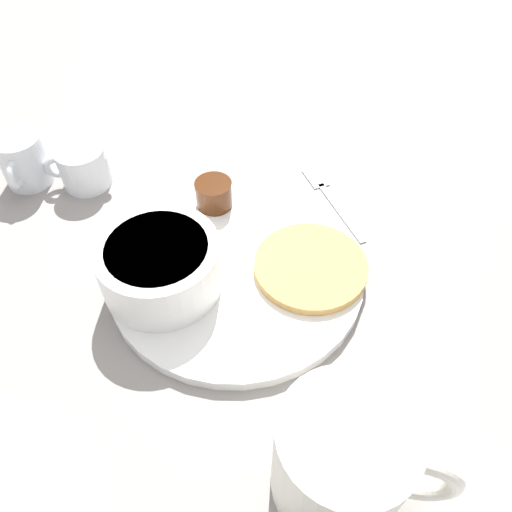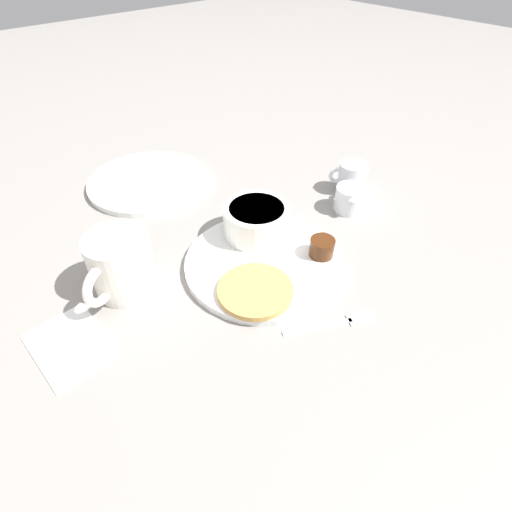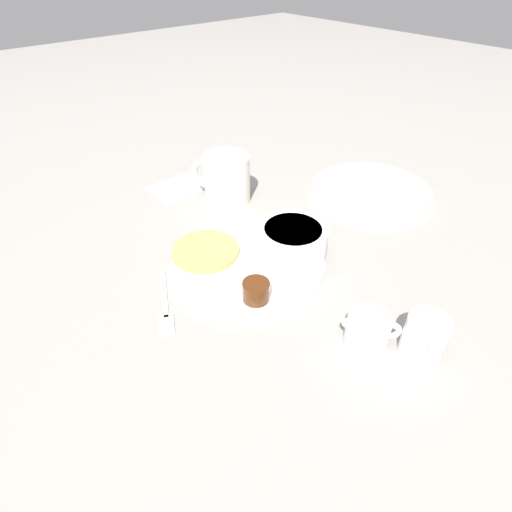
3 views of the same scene
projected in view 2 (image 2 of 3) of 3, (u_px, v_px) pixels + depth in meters
ground_plane at (263, 266)px, 0.65m from camera, size 4.00×4.00×0.00m
plate at (263, 263)px, 0.64m from camera, size 0.25×0.25×0.01m
pancake_stack at (255, 291)px, 0.58m from camera, size 0.11×0.11×0.01m
bowl at (257, 220)px, 0.67m from camera, size 0.11×0.11×0.05m
syrup_cup at (322, 247)px, 0.64m from camera, size 0.04×0.04×0.03m
butter_ramekin at (263, 217)px, 0.70m from camera, size 0.04×0.04×0.04m
coffee_mug at (120, 265)px, 0.58m from camera, size 0.09×0.12×0.09m
creamer_pitcher_near at (350, 198)px, 0.75m from camera, size 0.06×0.06×0.05m
creamer_pitcher_far at (351, 177)px, 0.80m from camera, size 0.06×0.06×0.06m
fork at (340, 322)px, 0.56m from camera, size 0.07×0.12×0.00m
napkin at (70, 344)px, 0.53m from camera, size 0.12×0.09×0.00m
far_plate at (149, 181)px, 0.83m from camera, size 0.25×0.25×0.01m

